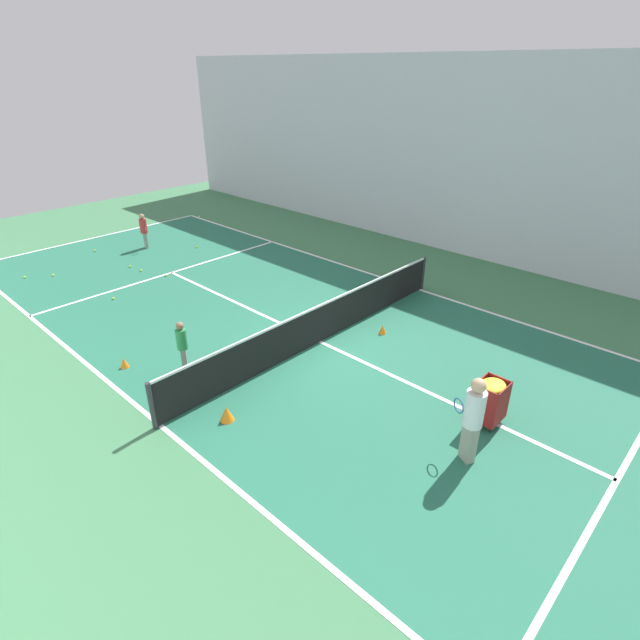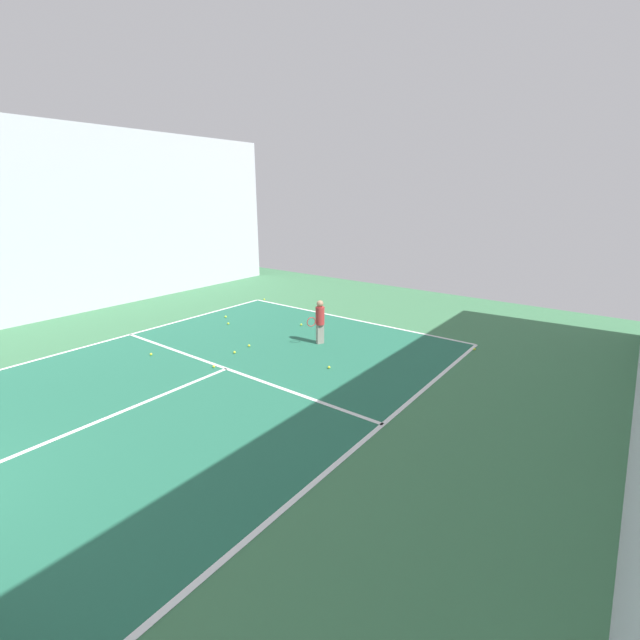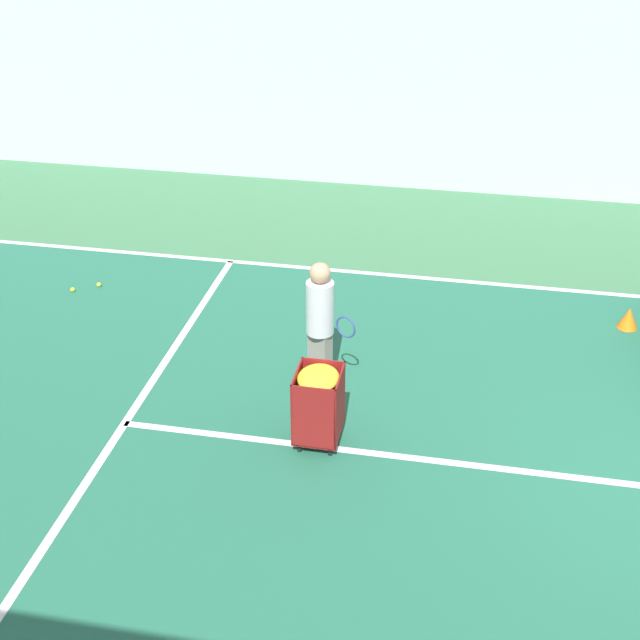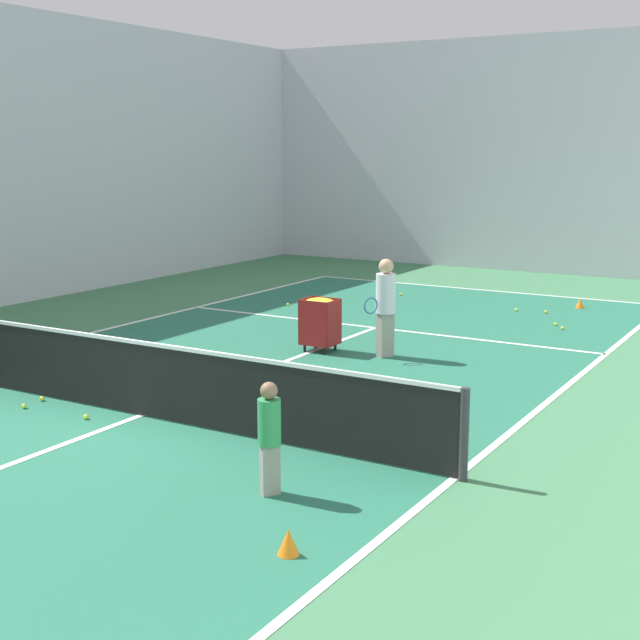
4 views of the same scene
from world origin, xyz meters
TOP-DOWN VIEW (x-y plane):
  - line_service_far at (0.00, 6.86)m, footprint 9.01×0.10m
  - coach_at_net at (1.27, 4.75)m, footprint 0.45×0.69m
  - ball_cart at (0.10, 4.54)m, footprint 0.59×0.50m
  - training_cone_3 at (3.51, 0.81)m, footprint 0.28×0.28m
  - tennis_ball_1 at (3.26, 8.58)m, footprint 0.07×0.07m
  - tennis_ball_9 at (3.03, 8.90)m, footprint 0.07×0.07m

SIDE VIEW (x-z plane):
  - line_service_far at x=0.00m, z-range 0.00..0.01m
  - tennis_ball_1 at x=3.26m, z-range 0.00..0.07m
  - tennis_ball_9 at x=3.03m, z-range 0.00..0.07m
  - training_cone_3 at x=3.51m, z-range 0.00..0.31m
  - ball_cart at x=0.10m, z-range 0.19..1.14m
  - coach_at_net at x=1.27m, z-range 0.12..1.82m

